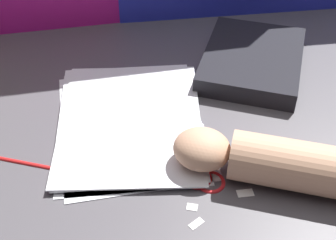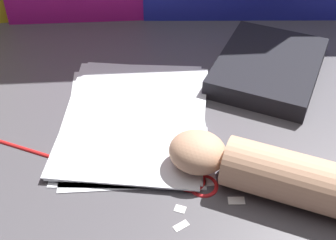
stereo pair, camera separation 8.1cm
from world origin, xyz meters
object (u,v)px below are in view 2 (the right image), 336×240
(hand_forearm, at_px, (271,172))
(paper_stack, at_px, (135,118))
(scissors, at_px, (204,171))
(book_closed, at_px, (268,67))

(hand_forearm, bearing_deg, paper_stack, 144.09)
(paper_stack, relative_size, scissors, 2.15)
(book_closed, xyz_separation_m, hand_forearm, (-0.04, -0.33, 0.02))
(paper_stack, height_order, book_closed, book_closed)
(paper_stack, relative_size, hand_forearm, 1.08)
(paper_stack, bearing_deg, scissors, -45.97)
(book_closed, relative_size, hand_forearm, 0.96)
(paper_stack, xyz_separation_m, book_closed, (0.28, 0.16, 0.01))
(scissors, bearing_deg, hand_forearm, -18.54)
(paper_stack, xyz_separation_m, hand_forearm, (0.23, -0.17, 0.04))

